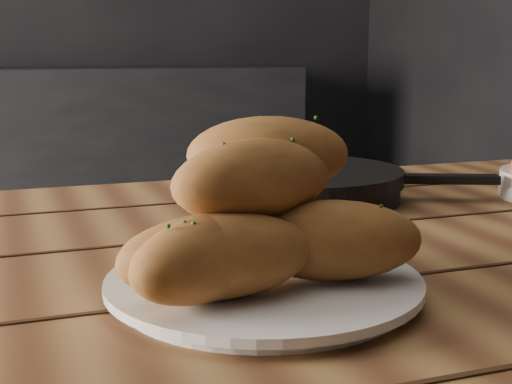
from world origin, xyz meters
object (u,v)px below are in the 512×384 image
object	(u,v)px
plate	(264,286)
skillet	(301,183)
bread_rolls	(254,218)
table	(342,332)

from	to	relation	value
plate	skillet	size ratio (longest dim) A/B	0.67
skillet	bread_rolls	bearing A→B (deg)	-118.70
table	plate	xyz separation A→B (m)	(-0.13, -0.11, 0.10)
table	bread_rolls	bearing A→B (deg)	-142.24
table	bread_rolls	distance (m)	0.25
table	plate	size ratio (longest dim) A/B	5.28
plate	skillet	world-z (taller)	skillet
table	skillet	xyz separation A→B (m)	(0.06, 0.27, 0.12)
table	plate	world-z (taller)	plate
plate	skillet	distance (m)	0.42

